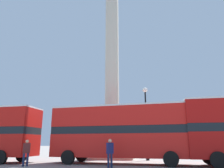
{
  "coord_description": "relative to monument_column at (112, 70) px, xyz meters",
  "views": [
    {
      "loc": [
        4.28,
        -22.81,
        1.48
      ],
      "look_at": [
        0.0,
        0.0,
        7.8
      ],
      "focal_mm": 35.0,
      "sensor_mm": 36.0,
      "label": 1
    }
  ],
  "objects": [
    {
      "name": "ground_plane",
      "position": [
        0.0,
        0.0,
        -9.47
      ],
      "size": [
        200.0,
        200.0,
        0.0
      ],
      "primitive_type": "plane",
      "color": "gray"
    },
    {
      "name": "monument_column",
      "position": [
        0.0,
        0.0,
        0.0
      ],
      "size": [
        4.64,
        4.64,
        27.15
      ],
      "color": "#BCB29E",
      "rests_on": "ground_plane"
    },
    {
      "name": "pedestrian_by_plinth",
      "position": [
        -4.23,
        -8.79,
        -8.51
      ],
      "size": [
        0.49,
        0.34,
        1.72
      ],
      "rotation": [
        0.0,
        0.0,
        3.54
      ],
      "color": "#192347",
      "rests_on": "ground_plane"
    },
    {
      "name": "equestrian_statue",
      "position": [
        9.96,
        5.66,
        -7.77
      ],
      "size": [
        4.11,
        3.58,
        5.92
      ],
      "rotation": [
        0.0,
        0.0,
        0.39
      ],
      "color": "#BCB29E",
      "rests_on": "ground_plane"
    },
    {
      "name": "street_lamp",
      "position": [
        3.64,
        -1.98,
        -5.5
      ],
      "size": [
        0.46,
        0.46,
        6.72
      ],
      "color": "black",
      "rests_on": "ground_plane"
    },
    {
      "name": "pedestrian_near_lamp",
      "position": [
        1.51,
        -8.72,
        -8.49
      ],
      "size": [
        0.43,
        0.47,
        1.74
      ],
      "rotation": [
        0.0,
        0.0,
        0.89
      ],
      "color": "#192347",
      "rests_on": "ground_plane"
    },
    {
      "name": "bus_c",
      "position": [
        1.78,
        -6.06,
        -7.12
      ],
      "size": [
        10.47,
        3.48,
        4.25
      ],
      "rotation": [
        0.0,
        0.0,
        -0.07
      ],
      "color": "red",
      "rests_on": "ground_plane"
    }
  ]
}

